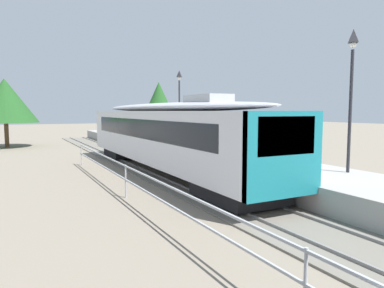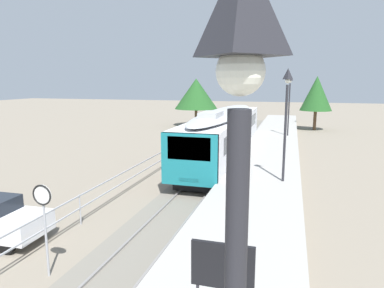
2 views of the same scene
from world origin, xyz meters
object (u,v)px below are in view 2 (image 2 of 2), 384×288
Objects in this scene: platform_lamp_near_end at (236,273)px; speed_limit_sign at (43,208)px; platform_lamp_far_end at (290,94)px; platform_notice_board at (222,269)px; commuter_train at (225,131)px; platform_lamp_mid_platform at (287,104)px.

platform_lamp_near_end is 1.91× the size of speed_limit_sign.
platform_lamp_far_end is at bearing 75.05° from speed_limit_sign.
platform_lamp_near_end is 2.97× the size of platform_notice_board.
commuter_train is 9.15m from platform_lamp_mid_platform.
commuter_train is 10.17× the size of platform_notice_board.
platform_lamp_far_end is (0.00, 14.99, 0.00)m from platform_lamp_mid_platform.
platform_notice_board is (-0.85, -10.84, -2.44)m from platform_lamp_mid_platform.
platform_lamp_far_end is at bearing 90.00° from platform_lamp_mid_platform.
platform_lamp_mid_platform and platform_lamp_far_end have the same top height.
platform_notice_board is at bearing -79.31° from commuter_train.
commuter_train is at bearing -120.67° from platform_lamp_far_end.
platform_lamp_mid_platform is 11.27m from speed_limit_sign.
platform_notice_board is (-0.85, -25.82, -2.44)m from platform_lamp_far_end.
platform_lamp_near_end is (4.34, -22.65, 2.48)m from commuter_train.
speed_limit_sign is at bearing -97.01° from commuter_train.
commuter_train is at bearing 100.86° from platform_lamp_near_end.
speed_limit_sign is at bearing -104.95° from platform_lamp_far_end.
platform_lamp_near_end is 9.14m from speed_limit_sign.
speed_limit_sign reaches higher than platform_notice_board.
commuter_train is at bearing 100.69° from platform_notice_board.
platform_lamp_mid_platform is (0.00, 14.99, 0.00)m from platform_lamp_near_end.
platform_lamp_mid_platform reaches higher than platform_notice_board.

